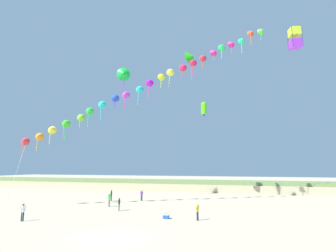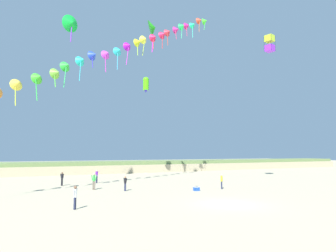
{
  "view_description": "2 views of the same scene",
  "coord_description": "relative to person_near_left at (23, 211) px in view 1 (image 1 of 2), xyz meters",
  "views": [
    {
      "loc": [
        9.49,
        -17.89,
        5.08
      ],
      "look_at": [
        1.07,
        11.04,
        9.73
      ],
      "focal_mm": 28.0,
      "sensor_mm": 36.0,
      "label": 1
    },
    {
      "loc": [
        -14.04,
        -18.58,
        3.89
      ],
      "look_at": [
        0.93,
        12.42,
        6.89
      ],
      "focal_mm": 32.0,
      "sensor_mm": 36.0,
      "label": 2
    }
  ],
  "objects": [
    {
      "name": "ground_plane",
      "position": [
        10.75,
        -2.79,
        -0.93
      ],
      "size": [
        240.0,
        240.0,
        0.0
      ],
      "primitive_type": "plane",
      "color": "#C1B28E"
    },
    {
      "name": "dune_ridge",
      "position": [
        10.75,
        35.84,
        0.12
      ],
      "size": [
        120.0,
        8.92,
        2.11
      ],
      "color": "tan",
      "rests_on": "ground"
    },
    {
      "name": "person_near_left",
      "position": [
        0.0,
        0.0,
        0.0
      ],
      "size": [
        0.38,
        0.51,
        1.6
      ],
      "color": "#282D4C",
      "rests_on": "ground"
    },
    {
      "name": "person_near_right",
      "position": [
        5.19,
        16.88,
        0.03
      ],
      "size": [
        0.48,
        0.45,
        1.65
      ],
      "color": "#282D4C",
      "rests_on": "ground"
    },
    {
      "name": "person_mid_center",
      "position": [
        0.88,
        15.54,
        -0.01
      ],
      "size": [
        0.42,
        0.47,
        1.58
      ],
      "color": "black",
      "rests_on": "ground"
    },
    {
      "name": "person_far_left",
      "position": [
        15.7,
        4.94,
        -0.02
      ],
      "size": [
        0.3,
        0.53,
        1.58
      ],
      "color": "#282D4C",
      "rests_on": "ground"
    },
    {
      "name": "person_far_right",
      "position": [
        6.04,
        7.82,
        -0.07
      ],
      "size": [
        0.28,
        0.5,
        1.48
      ],
      "color": "#282D4C",
      "rests_on": "ground"
    },
    {
      "name": "person_far_center",
      "position": [
        3.43,
        10.25,
        0.08
      ],
      "size": [
        0.59,
        0.34,
        1.74
      ],
      "color": "#726656",
      "rests_on": "ground"
    },
    {
      "name": "kite_banner_string",
      "position": [
        8.44,
        13.21,
        16.32
      ],
      "size": [
        31.84,
        15.82,
        26.61
      ],
      "color": "#CA303B"
    },
    {
      "name": "large_kite_low_lead",
      "position": [
        1.6,
        16.95,
        19.28
      ],
      "size": [
        2.36,
        1.68,
        3.62
      ],
      "color": "green"
    },
    {
      "name": "large_kite_mid_trail",
      "position": [
        25.83,
        7.69,
        17.43
      ],
      "size": [
        1.3,
        1.3,
        2.18
      ],
      "color": "#922EF2"
    },
    {
      "name": "large_kite_high_solo",
      "position": [
        13.98,
        22.52,
        13.78
      ],
      "size": [
        1.18,
        1.19,
        2.56
      ],
      "color": "#50D712"
    },
    {
      "name": "large_kite_outer_drift",
      "position": [
        12.96,
        17.39,
        20.9
      ],
      "size": [
        2.26,
        2.8,
        4.86
      ],
      "color": "#25C217"
    },
    {
      "name": "beach_cooler",
      "position": [
        12.59,
        4.92,
        -0.71
      ],
      "size": [
        0.58,
        0.41,
        0.46
      ],
      "color": "blue",
      "rests_on": "ground"
    }
  ]
}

